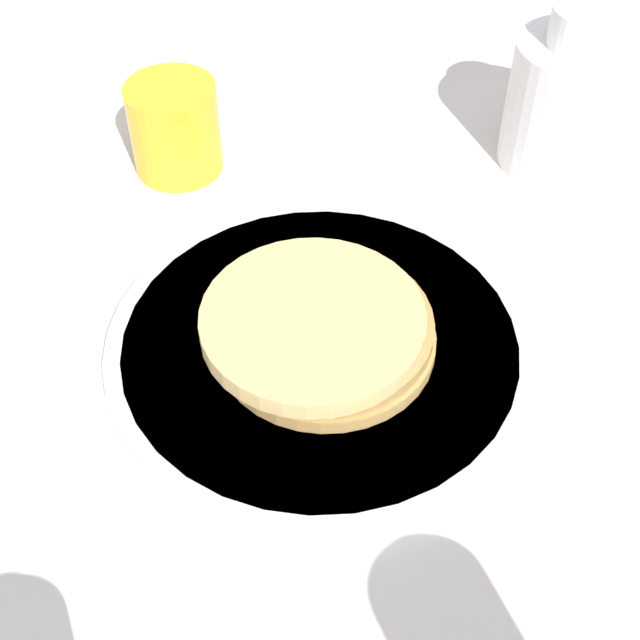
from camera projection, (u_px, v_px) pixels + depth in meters
name	position (u px, v px, depth m)	size (l,w,h in m)	color
ground_plane	(331.00, 376.00, 0.61)	(4.00, 4.00, 0.00)	silver
plate	(320.00, 345.00, 0.62)	(0.30, 0.30, 0.01)	silver
pancake_stack	(321.00, 328.00, 0.60)	(0.15, 0.16, 0.04)	tan
juice_glass	(175.00, 128.00, 0.74)	(0.07, 0.07, 0.08)	yellow
cream_jug	(568.00, 99.00, 0.73)	(0.10, 0.10, 0.14)	white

